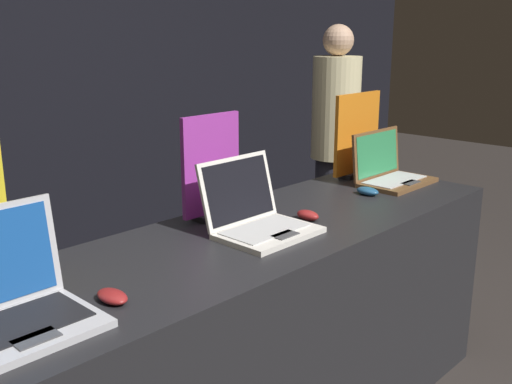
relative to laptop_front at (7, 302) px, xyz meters
name	(u,v)px	position (x,y,z in m)	size (l,w,h in m)	color
wall_back	(10,68)	(0.97, 1.98, 0.44)	(8.00, 0.05, 2.80)	black
display_counter	(257,339)	(0.97, 0.06, -0.51)	(2.37, 0.69, 0.89)	black
laptop_front	(7,302)	(0.00, 0.00, 0.00)	(0.38, 0.31, 0.29)	#B7B7BC
mouse_front	(112,296)	(0.26, -0.06, -0.05)	(0.07, 0.11, 0.03)	maroon
laptop_middle	(257,216)	(0.96, 0.05, 0.00)	(0.35, 0.32, 0.26)	silver
mouse_middle	(308,215)	(1.20, 0.01, -0.05)	(0.06, 0.10, 0.04)	maroon
promo_stand_middle	(211,170)	(0.96, 0.30, 0.13)	(0.28, 0.07, 0.41)	black
laptop_back	(389,171)	(1.93, 0.09, -0.01)	(0.38, 0.26, 0.25)	brown
mouse_back	(368,191)	(1.67, 0.04, -0.05)	(0.07, 0.11, 0.04)	navy
promo_stand_back	(357,137)	(1.93, 0.29, 0.13)	(0.35, 0.07, 0.42)	black
person_bystander	(335,148)	(2.62, 0.92, -0.10)	(0.31, 0.31, 1.65)	#282833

